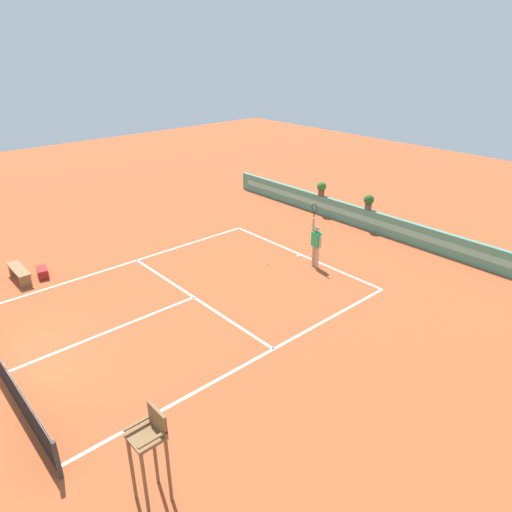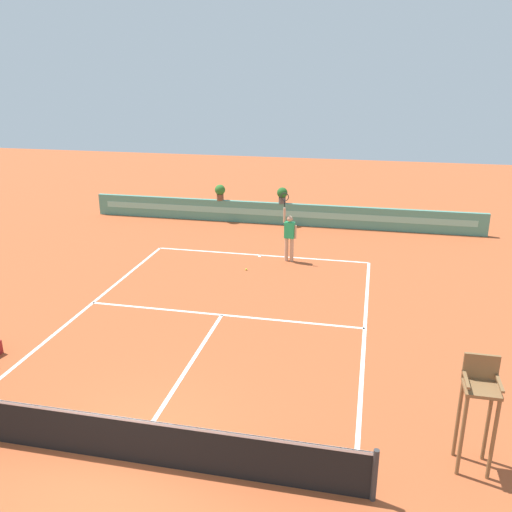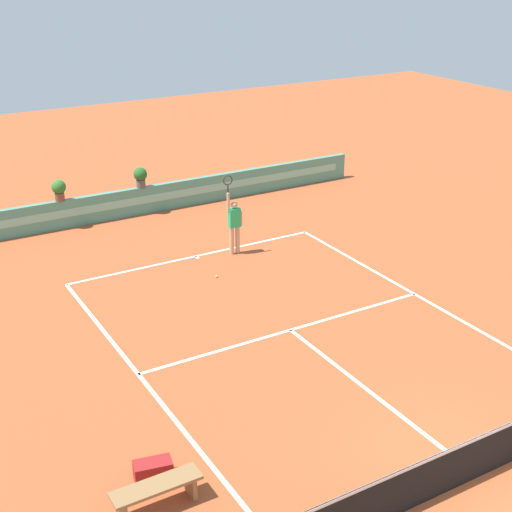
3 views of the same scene
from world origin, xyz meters
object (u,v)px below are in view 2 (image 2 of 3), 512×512
Objects in this scene: umpire_chair at (479,401)px; potted_plant_centre at (282,194)px; potted_plant_left at (220,191)px; tennis_ball_near_baseline at (246,269)px; tennis_player at (289,234)px.

umpire_chair reaches higher than potted_plant_centre.
potted_plant_left is 2.92m from potted_plant_centre.
tennis_ball_near_baseline is 0.09× the size of potted_plant_centre.
tennis_player is (-4.95, 10.22, -0.29)m from umpire_chair.
potted_plant_left reaches higher than tennis_ball_near_baseline.
tennis_player is at bearing 44.91° from tennis_ball_near_baseline.
tennis_ball_near_baseline is (-1.32, -1.32, -1.02)m from tennis_player.
umpire_chair is 2.96× the size of potted_plant_left.
tennis_player is at bearing -50.62° from potted_plant_left.
tennis_ball_near_baseline is at bearing -66.52° from potted_plant_left.
umpire_chair is at bearing -68.20° from potted_plant_centre.
potted_plant_centre is at bearing 102.67° from tennis_player.
umpire_chair reaches higher than potted_plant_left.
tennis_ball_near_baseline is at bearing -135.09° from tennis_player.
potted_plant_left and potted_plant_centre have the same top height.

